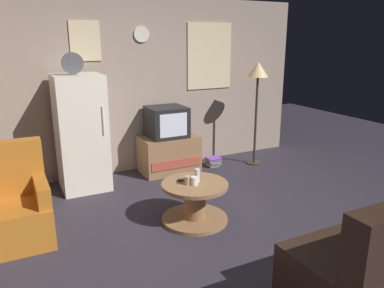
% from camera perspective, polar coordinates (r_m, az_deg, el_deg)
% --- Properties ---
extents(ground_plane, '(12.00, 12.00, 0.00)m').
position_cam_1_polar(ground_plane, '(3.93, 5.61, -13.90)').
color(ground_plane, '#2D2833').
extents(wall_with_art, '(5.20, 0.12, 2.50)m').
position_cam_1_polar(wall_with_art, '(5.68, -7.43, 8.70)').
color(wall_with_art, gray).
rests_on(wall_with_art, ground_plane).
extents(fridge, '(0.60, 0.62, 1.77)m').
position_cam_1_polar(fridge, '(5.09, -16.34, 1.64)').
color(fridge, silver).
rests_on(fridge, ground_plane).
extents(tv_stand, '(0.84, 0.53, 0.54)m').
position_cam_1_polar(tv_stand, '(5.65, -3.49, -1.48)').
color(tv_stand, '#8E6642').
rests_on(tv_stand, ground_plane).
extents(crt_tv, '(0.54, 0.51, 0.44)m').
position_cam_1_polar(crt_tv, '(5.51, -3.85, 3.35)').
color(crt_tv, black).
rests_on(crt_tv, tv_stand).
extents(standing_lamp, '(0.32, 0.32, 1.59)m').
position_cam_1_polar(standing_lamp, '(5.87, 9.87, 9.82)').
color(standing_lamp, '#332D28').
rests_on(standing_lamp, ground_plane).
extents(coffee_table, '(0.72, 0.72, 0.44)m').
position_cam_1_polar(coffee_table, '(4.15, 0.42, -8.72)').
color(coffee_table, '#8E6642').
rests_on(coffee_table, ground_plane).
extents(wine_glass, '(0.05, 0.05, 0.15)m').
position_cam_1_polar(wine_glass, '(4.07, 0.80, -4.76)').
color(wine_glass, silver).
rests_on(wine_glass, coffee_table).
extents(mug_ceramic_white, '(0.08, 0.08, 0.09)m').
position_cam_1_polar(mug_ceramic_white, '(4.00, 0.32, -5.58)').
color(mug_ceramic_white, silver).
rests_on(mug_ceramic_white, coffee_table).
extents(mug_ceramic_tan, '(0.08, 0.08, 0.09)m').
position_cam_1_polar(mug_ceramic_tan, '(4.02, -0.62, -5.49)').
color(mug_ceramic_tan, tan).
rests_on(mug_ceramic_tan, coffee_table).
extents(remote_control, '(0.16, 0.10, 0.02)m').
position_cam_1_polar(remote_control, '(4.12, -1.10, -5.44)').
color(remote_control, black).
rests_on(remote_control, coffee_table).
extents(armchair, '(0.68, 0.68, 0.96)m').
position_cam_1_polar(armchair, '(4.13, -25.47, -8.71)').
color(armchair, '#B2661E').
rests_on(armchair, ground_plane).
extents(book_stack, '(0.21, 0.18, 0.15)m').
position_cam_1_polar(book_stack, '(5.91, 3.22, -2.65)').
color(book_stack, '#46AA52').
rests_on(book_stack, ground_plane).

